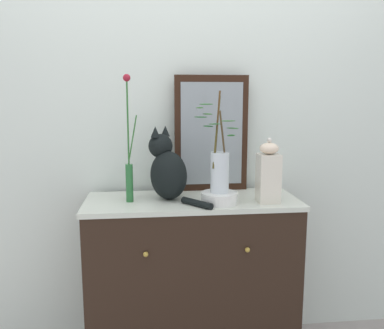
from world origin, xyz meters
name	(u,v)px	position (x,y,z in m)	size (l,w,h in m)	color
wall_back	(186,118)	(0.00, 0.29, 1.30)	(4.40, 0.08, 2.60)	silver
sideboard	(192,281)	(0.00, 0.00, 0.45)	(1.09, 0.45, 0.90)	black
mirror_leaning	(211,134)	(0.13, 0.19, 1.22)	(0.40, 0.03, 0.63)	black
cat_sitting	(167,170)	(-0.12, 0.02, 1.05)	(0.33, 0.37, 0.37)	black
vase_slim_green	(129,163)	(-0.31, -0.01, 1.10)	(0.06, 0.04, 0.63)	#296A34
bowl_porcelain	(219,198)	(0.12, -0.10, 0.93)	(0.18, 0.18, 0.06)	white
vase_glass_clear	(219,167)	(0.12, -0.10, 1.08)	(0.22, 0.15, 0.49)	silver
jar_lidded_porcelain	(268,173)	(0.37, -0.10, 1.05)	(0.10, 0.10, 0.32)	silver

